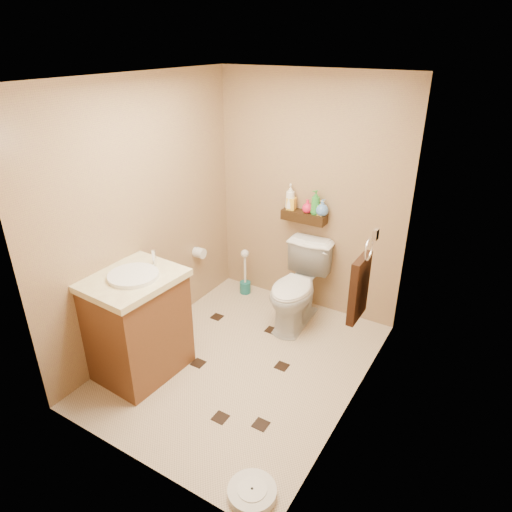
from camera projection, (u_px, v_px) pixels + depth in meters
The scene contains 20 objects.
ground at pixel (242, 363), 4.09m from camera, with size 2.50×2.50×0.00m, color beige.
wall_back at pixel (308, 197), 4.53m from camera, with size 2.00×0.04×2.40m, color #9F795B.
wall_front at pixel (121, 317), 2.61m from camera, with size 2.00×0.04×2.40m, color #9F795B.
wall_left at pixel (145, 217), 4.03m from camera, with size 0.04×2.50×2.40m, color #9F795B.
wall_right at pixel (363, 272), 3.10m from camera, with size 0.04×2.50×2.40m, color #9F795B.
ceiling at pixel (237, 77), 3.05m from camera, with size 2.00×2.50×0.02m, color white.
wall_shelf at pixel (304, 217), 4.55m from camera, with size 0.46×0.14×0.10m, color #34210E.
floor_accents at pixel (241, 365), 4.06m from camera, with size 1.25×1.32×0.01m.
toilet at pixel (297, 287), 4.50m from camera, with size 0.46×0.80×0.81m, color white.
vanity at pixel (138, 324), 3.81m from camera, with size 0.66×0.79×1.07m.
bathroom_scale at pixel (252, 492), 2.90m from camera, with size 0.40×0.40×0.06m.
toilet_brush at pixel (245, 278), 5.13m from camera, with size 0.12×0.12×0.54m.
towel_ring at pixel (360, 285), 3.45m from camera, with size 0.12×0.30×0.76m.
toilet_paper at pixel (199, 253), 4.77m from camera, with size 0.12×0.11×0.12m.
bottle_a at pixel (290, 197), 4.55m from camera, with size 0.10×0.10×0.26m, color white.
bottle_b at pixel (291, 201), 4.55m from camera, with size 0.08×0.08×0.18m, color yellow.
bottle_c at pixel (308, 206), 4.48m from camera, with size 0.10×0.10×0.13m, color #F51C4B.
bottle_d at pixel (316, 202), 4.42m from camera, with size 0.09×0.09×0.24m, color green.
bottle_e at pixel (321, 208), 4.41m from camera, with size 0.07×0.07×0.15m, color #F5CD51.
bottle_f at pixel (322, 208), 4.40m from camera, with size 0.12×0.12×0.16m, color #568AD8.
Camera 1 is at (1.79, -2.73, 2.65)m, focal length 32.00 mm.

